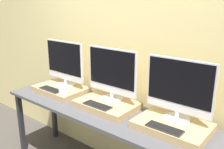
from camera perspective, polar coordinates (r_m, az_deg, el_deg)
wall_back at (r=2.52m, az=3.44°, el=5.28°), size 8.00×0.04×2.60m
workbench at (r=2.43m, az=-2.01°, el=-9.62°), size 2.30×0.60×0.80m
wooden_riser_left at (r=2.88m, az=-11.63°, el=-3.33°), size 0.58×0.39×0.06m
monitor_left at (r=2.84m, az=-10.78°, el=2.66°), size 0.56×0.22×0.51m
keyboard_left at (r=2.79m, az=-13.82°, el=-3.30°), size 0.29×0.10×0.01m
mug at (r=2.63m, az=-11.19°, el=-3.54°), size 0.09×0.09×0.09m
wooden_riser_center at (r=2.42m, az=-1.17°, el=-6.87°), size 0.58×0.39×0.06m
monitor_center at (r=2.38m, az=-0.03°, el=0.23°), size 0.56×0.22×0.51m
keyboard_center at (r=2.31m, az=-3.37°, el=-7.03°), size 0.29×0.10×0.01m
wooden_riser_right at (r=2.09m, az=13.58°, el=-11.38°), size 0.58×0.39×0.06m
monitor_right at (r=2.04m, az=15.08°, el=-3.18°), size 0.56×0.22×0.51m
keyboard_right at (r=1.96m, az=11.88°, el=-11.92°), size 0.29×0.10×0.01m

